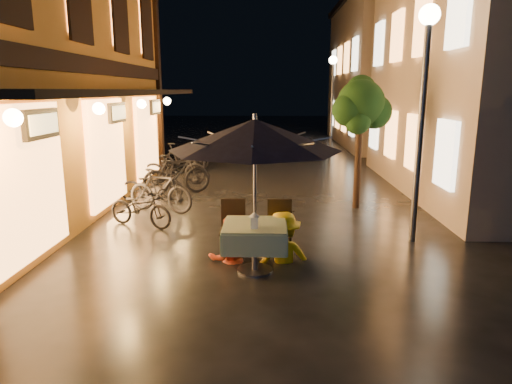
{
  "coord_description": "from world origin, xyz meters",
  "views": [
    {
      "loc": [
        0.28,
        -6.31,
        2.8
      ],
      "look_at": [
        0.07,
        1.04,
        1.15
      ],
      "focal_mm": 32.0,
      "sensor_mm": 36.0,
      "label": 1
    }
  ],
  "objects_px": {
    "bicycle_0": "(140,208)",
    "table_lantern": "(254,219)",
    "cafe_table": "(255,236)",
    "patio_umbrella": "(255,135)",
    "person_orange": "(229,218)",
    "person_yellow": "(283,213)",
    "streetlamp_near": "(424,83)"
  },
  "relations": [
    {
      "from": "table_lantern",
      "to": "person_yellow",
      "type": "distance_m",
      "value": 0.87
    },
    {
      "from": "person_orange",
      "to": "bicycle_0",
      "type": "xyz_separation_m",
      "value": [
        -2.01,
        1.86,
        -0.33
      ]
    },
    {
      "from": "cafe_table",
      "to": "streetlamp_near",
      "type": "bearing_deg",
      "value": 28.0
    },
    {
      "from": "streetlamp_near",
      "to": "person_yellow",
      "type": "relative_size",
      "value": 2.61
    },
    {
      "from": "person_orange",
      "to": "patio_umbrella",
      "type": "bearing_deg",
      "value": 116.71
    },
    {
      "from": "patio_umbrella",
      "to": "person_yellow",
      "type": "relative_size",
      "value": 1.61
    },
    {
      "from": "table_lantern",
      "to": "bicycle_0",
      "type": "relative_size",
      "value": 0.16
    },
    {
      "from": "table_lantern",
      "to": "patio_umbrella",
      "type": "bearing_deg",
      "value": 90.0
    },
    {
      "from": "patio_umbrella",
      "to": "table_lantern",
      "type": "height_order",
      "value": "patio_umbrella"
    },
    {
      "from": "person_orange",
      "to": "person_yellow",
      "type": "distance_m",
      "value": 0.9
    },
    {
      "from": "streetlamp_near",
      "to": "table_lantern",
      "type": "height_order",
      "value": "streetlamp_near"
    },
    {
      "from": "streetlamp_near",
      "to": "cafe_table",
      "type": "xyz_separation_m",
      "value": [
        -2.93,
        -1.56,
        -2.33
      ]
    },
    {
      "from": "streetlamp_near",
      "to": "patio_umbrella",
      "type": "relative_size",
      "value": 1.62
    },
    {
      "from": "person_orange",
      "to": "person_yellow",
      "type": "relative_size",
      "value": 0.9
    },
    {
      "from": "table_lantern",
      "to": "cafe_table",
      "type": "bearing_deg",
      "value": 90.0
    },
    {
      "from": "streetlamp_near",
      "to": "person_orange",
      "type": "height_order",
      "value": "streetlamp_near"
    },
    {
      "from": "table_lantern",
      "to": "person_orange",
      "type": "distance_m",
      "value": 0.88
    },
    {
      "from": "bicycle_0",
      "to": "table_lantern",
      "type": "bearing_deg",
      "value": -113.47
    },
    {
      "from": "cafe_table",
      "to": "bicycle_0",
      "type": "height_order",
      "value": "bicycle_0"
    },
    {
      "from": "patio_umbrella",
      "to": "person_orange",
      "type": "relative_size",
      "value": 1.79
    },
    {
      "from": "streetlamp_near",
      "to": "bicycle_0",
      "type": "xyz_separation_m",
      "value": [
        -5.39,
        0.81,
        -2.52
      ]
    },
    {
      "from": "patio_umbrella",
      "to": "person_yellow",
      "type": "xyz_separation_m",
      "value": [
        0.45,
        0.51,
        -1.34
      ]
    },
    {
      "from": "streetlamp_near",
      "to": "patio_umbrella",
      "type": "bearing_deg",
      "value": -152.0
    },
    {
      "from": "patio_umbrella",
      "to": "bicycle_0",
      "type": "bearing_deg",
      "value": 136.13
    },
    {
      "from": "bicycle_0",
      "to": "cafe_table",
      "type": "bearing_deg",
      "value": -110.88
    },
    {
      "from": "patio_umbrella",
      "to": "cafe_table",
      "type": "bearing_deg",
      "value": 63.43
    },
    {
      "from": "streetlamp_near",
      "to": "table_lantern",
      "type": "bearing_deg",
      "value": -148.69
    },
    {
      "from": "patio_umbrella",
      "to": "person_orange",
      "type": "bearing_deg",
      "value": 131.41
    },
    {
      "from": "cafe_table",
      "to": "table_lantern",
      "type": "height_order",
      "value": "table_lantern"
    },
    {
      "from": "cafe_table",
      "to": "person_orange",
      "type": "distance_m",
      "value": 0.69
    },
    {
      "from": "person_orange",
      "to": "cafe_table",
      "type": "bearing_deg",
      "value": 116.71
    },
    {
      "from": "patio_umbrella",
      "to": "streetlamp_near",
      "type": "bearing_deg",
      "value": 28.0
    }
  ]
}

